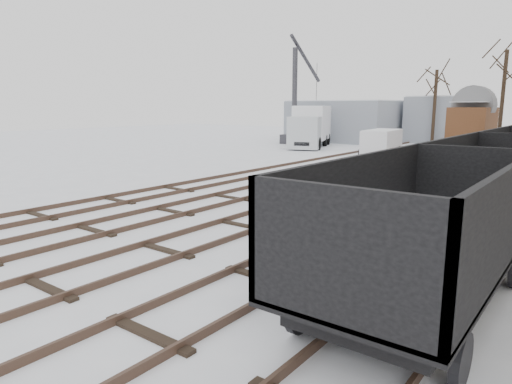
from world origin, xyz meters
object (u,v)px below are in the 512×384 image
Objects in this scene: box_van_wagon at (472,125)px; crane at (296,116)px; lorry at (310,126)px; worker at (336,225)px; freight_wagon_a at (422,253)px; panel_van at (382,143)px; ground_frame at (305,244)px.

crane is at bearing 169.34° from box_van_wagon.
box_van_wagon reaches higher than lorry.
worker is at bearing -57.84° from crane.
freight_wagon_a is (2.33, -1.30, 0.15)m from worker.
freight_wagon_a is 1.45× the size of panel_van.
ground_frame is 0.95m from worker.
freight_wagon_a reaches higher than ground_frame.
crane reaches higher than box_van_wagon.
ground_frame is 25.54m from box_van_wagon.
panel_van reaches higher than worker.
freight_wagon_a is at bearing -55.93° from crane.
lorry is at bearing 112.92° from ground_frame.
panel_van is at bearing 100.29° from ground_frame.
freight_wagon_a is (3.08, -1.20, 0.72)m from ground_frame.
ground_frame is 0.18× the size of lorry.
freight_wagon_a is at bearing -28.89° from ground_frame.
box_van_wagon is 16.36m from crane.
worker is 23.32m from panel_van.
box_van_wagon is 13.07m from lorry.
lorry is (-13.06, 0.17, -0.39)m from box_van_wagon.
crane is at bearing 144.90° from panel_van.
ground_frame is at bearing 158.66° from freight_wagon_a.
freight_wagon_a is 32.33m from lorry.
worker is at bearing -76.88° from panel_van.
box_van_wagon is (-1.98, 25.39, 1.93)m from ground_frame.
freight_wagon_a is at bearing -118.69° from worker.
crane is (-21.20, 29.25, 1.61)m from freight_wagon_a.
box_van_wagon is at bearing 26.49° from panel_van.
crane is (-18.87, 27.95, 1.77)m from worker.
box_van_wagon is 0.62× the size of lorry.
crane reaches higher than worker.
worker is 29.97m from lorry.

